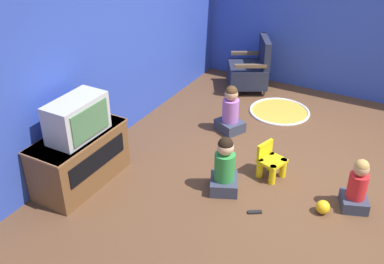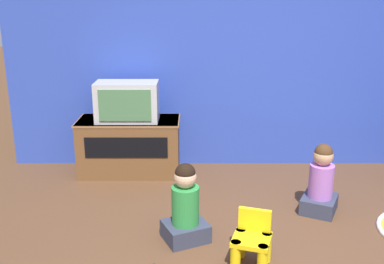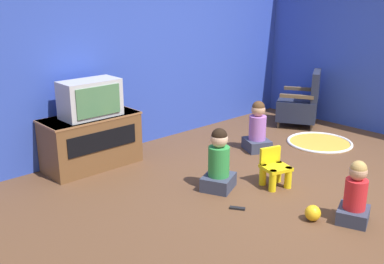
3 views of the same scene
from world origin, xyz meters
name	(u,v)px [view 2 (image 2 of 3)]	position (x,y,z in m)	size (l,w,h in m)	color
wall_back	(239,53)	(-0.32, 2.33, 1.33)	(5.36, 0.12, 2.66)	#2D47B2
tv_cabinet	(128,145)	(-1.58, 1.99, 0.33)	(1.14, 0.54, 0.63)	brown
television	(126,102)	(-1.58, 1.94, 0.85)	(0.68, 0.37, 0.43)	#B7B7BC
yellow_kid_chair	(251,243)	(-0.42, 0.15, 0.18)	(0.34, 0.33, 0.41)	yellow
child_watching_center	(319,183)	(0.33, 1.01, 0.29)	(0.42, 0.44, 0.67)	#33384C
child_watching_right	(184,207)	(-0.92, 0.51, 0.29)	(0.44, 0.42, 0.68)	#33384C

